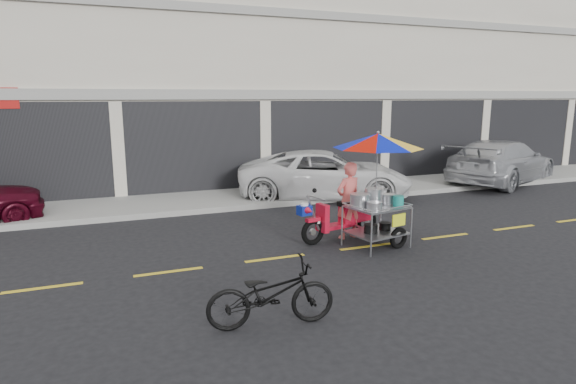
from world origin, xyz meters
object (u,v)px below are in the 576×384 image
object	(u,v)px
silver_pickup	(502,162)
food_vendor_rig	(366,173)
near_bicycle	(271,294)
white_pickup	(325,175)

from	to	relation	value
silver_pickup	food_vendor_rig	xyz separation A→B (m)	(-8.10, -4.43, 0.71)
silver_pickup	near_bicycle	size ratio (longest dim) A/B	3.08
silver_pickup	near_bicycle	world-z (taller)	silver_pickup
white_pickup	near_bicycle	world-z (taller)	white_pickup
white_pickup	food_vendor_rig	world-z (taller)	food_vendor_rig
silver_pickup	white_pickup	bearing A→B (deg)	67.28
white_pickup	near_bicycle	bearing A→B (deg)	171.85
food_vendor_rig	white_pickup	bearing A→B (deg)	63.38
white_pickup	near_bicycle	xyz separation A→B (m)	(-4.28, -7.27, -0.27)
white_pickup	food_vendor_rig	distance (m)	4.65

